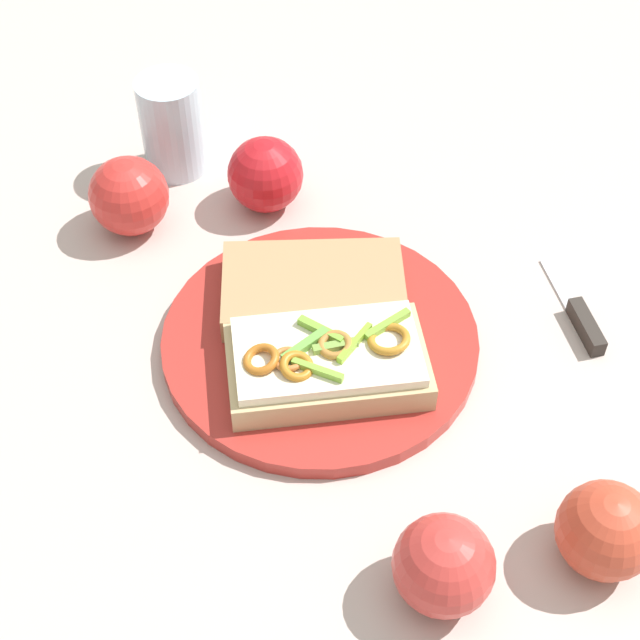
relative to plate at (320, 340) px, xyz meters
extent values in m
plane|color=#C2ADA4|center=(0.00, 0.00, -0.01)|extent=(2.00, 2.00, 0.00)
cylinder|color=#B02F28|center=(0.00, 0.00, 0.00)|extent=(0.28, 0.28, 0.01)
cube|color=tan|center=(0.04, -0.01, 0.02)|extent=(0.12, 0.18, 0.03)
cube|color=#F6EAC9|center=(0.04, -0.01, 0.04)|extent=(0.11, 0.17, 0.01)
torus|color=#BD681F|center=(0.04, -0.06, 0.05)|extent=(0.04, 0.04, 0.02)
torus|color=#BE6E32|center=(0.05, -0.04, 0.04)|extent=(0.03, 0.03, 0.01)
torus|color=#BF741E|center=(0.06, -0.04, 0.05)|extent=(0.04, 0.04, 0.02)
torus|color=#C07E25|center=(0.05, 0.04, 0.05)|extent=(0.05, 0.05, 0.01)
torus|color=#B77934|center=(0.05, 0.00, 0.05)|extent=(0.04, 0.04, 0.01)
cube|color=#81B339|center=(0.04, 0.05, 0.05)|extent=(0.02, 0.05, 0.01)
cube|color=#84BC3C|center=(0.07, -0.02, 0.05)|extent=(0.03, 0.04, 0.01)
cube|color=#6DB045|center=(0.04, -0.02, 0.05)|extent=(0.03, 0.05, 0.01)
cube|color=#7CB738|center=(0.03, -0.01, 0.05)|extent=(0.04, 0.03, 0.01)
cube|color=#7DA245|center=(0.05, 0.00, 0.04)|extent=(0.01, 0.04, 0.01)
cube|color=#8ABA33|center=(0.05, 0.02, 0.05)|extent=(0.03, 0.04, 0.01)
cube|color=tan|center=(-0.04, 0.01, 0.02)|extent=(0.14, 0.18, 0.03)
sphere|color=red|center=(-0.20, -0.14, 0.03)|extent=(0.08, 0.08, 0.08)
sphere|color=red|center=(-0.20, 0.00, 0.03)|extent=(0.08, 0.08, 0.08)
sphere|color=#C83833|center=(0.25, 0.02, 0.03)|extent=(0.10, 0.10, 0.07)
sphere|color=#C6432C|center=(0.25, 0.14, 0.03)|extent=(0.10, 0.10, 0.07)
cylinder|color=silver|center=(-0.28, -0.08, 0.05)|extent=(0.06, 0.06, 0.11)
cube|color=silver|center=(-0.01, 0.24, -0.01)|extent=(0.07, 0.02, 0.00)
cube|color=#312A25|center=(0.05, 0.23, 0.00)|extent=(0.06, 0.02, 0.02)
camera|label=1|loc=(0.54, -0.15, 0.65)|focal=54.21mm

